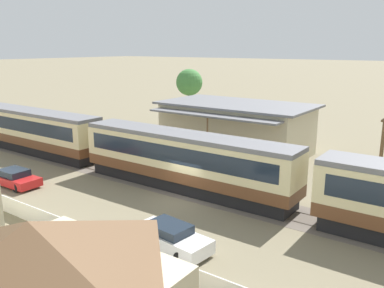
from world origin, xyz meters
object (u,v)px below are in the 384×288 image
object	(u,v)px
parked_car_white	(170,237)
parked_car_red	(15,178)
yard_tree_0	(189,83)
passenger_train	(187,159)
station_building	(236,127)

from	to	relation	value
parked_car_white	parked_car_red	size ratio (longest dim) A/B	1.11
parked_car_red	yard_tree_0	distance (m)	29.83
passenger_train	station_building	xyz separation A→B (m)	(-2.57, 11.48, 0.13)
parked_car_red	yard_tree_0	xyz separation A→B (m)	(-5.17, 29.00, 4.70)
parked_car_white	yard_tree_0	xyz separation A→B (m)	(-20.49, 29.85, 4.66)
passenger_train	yard_tree_0	world-z (taller)	yard_tree_0
passenger_train	yard_tree_0	size ratio (longest dim) A/B	7.57
yard_tree_0	parked_car_white	bearing A→B (deg)	-55.53
passenger_train	station_building	world-z (taller)	station_building
yard_tree_0	passenger_train	bearing A→B (deg)	-54.32
station_building	parked_car_white	distance (m)	20.39
station_building	yard_tree_0	size ratio (longest dim) A/B	2.03
passenger_train	station_building	size ratio (longest dim) A/B	3.73
passenger_train	yard_tree_0	xyz separation A→B (m)	(-16.00, 22.28, 3.00)
passenger_train	parked_car_white	xyz separation A→B (m)	(4.49, -7.57, -1.65)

